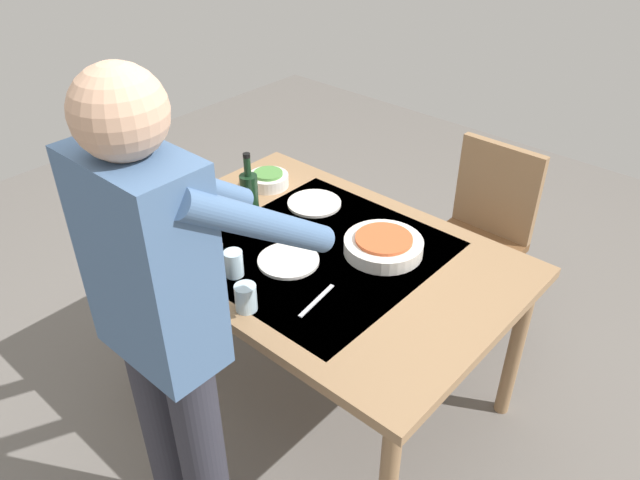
{
  "coord_description": "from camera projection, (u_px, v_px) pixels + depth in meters",
  "views": [
    {
      "loc": [
        -1.27,
        1.43,
        2.09
      ],
      "look_at": [
        0.0,
        0.0,
        0.8
      ],
      "focal_mm": 34.38,
      "sensor_mm": 36.0,
      "label": 1
    }
  ],
  "objects": [
    {
      "name": "water_cup_near_left",
      "position": [
        246.0,
        298.0,
        2.02
      ],
      "size": [
        0.07,
        0.07,
        0.1
      ],
      "primitive_type": "cylinder",
      "color": "silver",
      "rests_on": "dining_table"
    },
    {
      "name": "wine_glass_left",
      "position": [
        212.0,
        223.0,
        2.3
      ],
      "size": [
        0.07,
        0.07,
        0.15
      ],
      "color": "white",
      "rests_on": "dining_table"
    },
    {
      "name": "water_cup_near_right",
      "position": [
        234.0,
        263.0,
        2.18
      ],
      "size": [
        0.07,
        0.07,
        0.1
      ],
      "primitive_type": "cylinder",
      "color": "silver",
      "rests_on": "dining_table"
    },
    {
      "name": "serving_bowl_pasta",
      "position": [
        383.0,
        245.0,
        2.3
      ],
      "size": [
        0.3,
        0.3,
        0.07
      ],
      "color": "silver",
      "rests_on": "dining_table"
    },
    {
      "name": "dinner_plate_near",
      "position": [
        314.0,
        203.0,
        2.61
      ],
      "size": [
        0.23,
        0.23,
        0.01
      ],
      "primitive_type": "cylinder",
      "color": "silver",
      "rests_on": "dining_table"
    },
    {
      "name": "ground_plane",
      "position": [
        320.0,
        388.0,
        2.75
      ],
      "size": [
        6.0,
        6.0,
        0.0
      ],
      "primitive_type": "plane",
      "color": "#66605B"
    },
    {
      "name": "dinner_plate_far",
      "position": [
        288.0,
        260.0,
        2.27
      ],
      "size": [
        0.23,
        0.23,
        0.01
      ],
      "primitive_type": "cylinder",
      "color": "silver",
      "rests_on": "dining_table"
    },
    {
      "name": "dining_table",
      "position": [
        320.0,
        266.0,
        2.37
      ],
      "size": [
        1.47,
        1.0,
        0.75
      ],
      "color": "#93704C",
      "rests_on": "ground_plane"
    },
    {
      "name": "side_bowl_salad",
      "position": [
        268.0,
        179.0,
        2.74
      ],
      "size": [
        0.18,
        0.18,
        0.07
      ],
      "color": "silver",
      "rests_on": "dining_table"
    },
    {
      "name": "chair_near",
      "position": [
        482.0,
        228.0,
        2.87
      ],
      "size": [
        0.4,
        0.4,
        0.91
      ],
      "color": "brown",
      "rests_on": "ground_plane"
    },
    {
      "name": "table_knife",
      "position": [
        317.0,
        300.0,
        2.08
      ],
      "size": [
        0.04,
        0.2,
        0.0
      ],
      "primitive_type": "cube",
      "rotation": [
        0.0,
        0.0,
        0.14
      ],
      "color": "silver",
      "rests_on": "dining_table"
    },
    {
      "name": "wine_bottle",
      "position": [
        249.0,
        195.0,
        2.46
      ],
      "size": [
        0.07,
        0.07,
        0.3
      ],
      "color": "black",
      "rests_on": "dining_table"
    },
    {
      "name": "person_server",
      "position": [
        166.0,
        323.0,
        1.67
      ],
      "size": [
        0.42,
        0.61,
        1.69
      ],
      "color": "#2D2D38",
      "rests_on": "ground_plane"
    }
  ]
}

